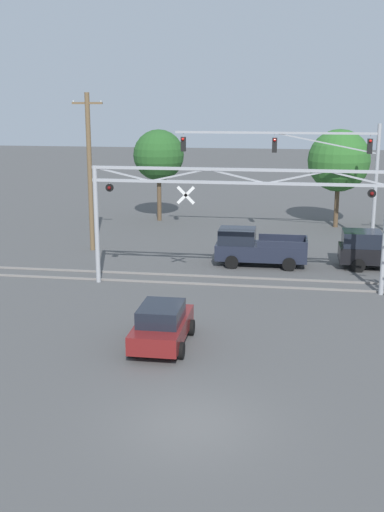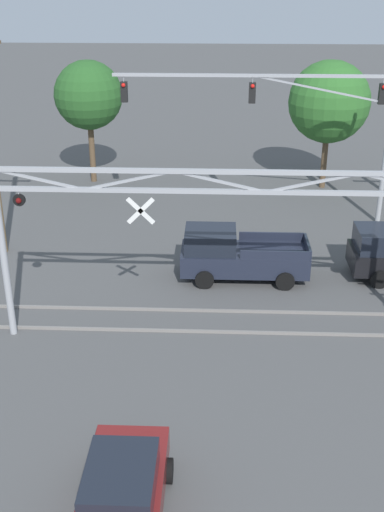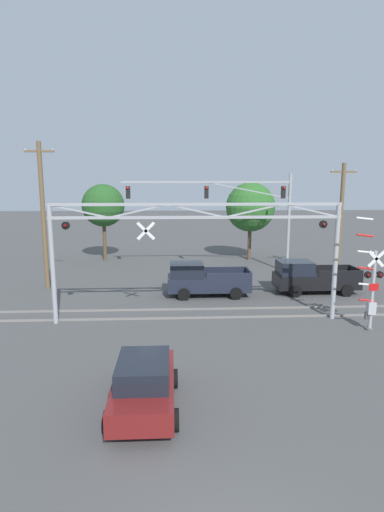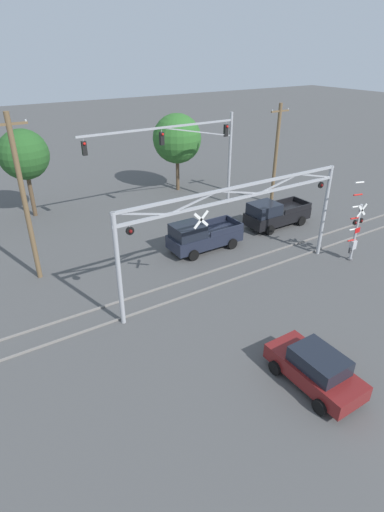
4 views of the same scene
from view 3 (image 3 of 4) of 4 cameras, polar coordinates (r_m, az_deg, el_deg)
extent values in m
cube|color=gray|center=(20.23, 0.57, -8.81)|extent=(80.00, 0.08, 0.10)
cube|color=gray|center=(21.59, 0.34, -7.58)|extent=(80.00, 0.08, 0.10)
cylinder|color=#9EA0A5|center=(20.00, -19.31, -1.17)|extent=(0.23, 0.23, 5.79)
cylinder|color=#9EA0A5|center=(20.79, 19.80, -0.79)|extent=(0.23, 0.23, 5.79)
cube|color=#9EA0A5|center=(18.92, 0.65, 5.55)|extent=(13.90, 0.14, 0.14)
cube|color=#9EA0A5|center=(18.88, 0.66, 7.40)|extent=(13.90, 0.14, 0.14)
cube|color=#9EA0A5|center=(19.34, -15.83, 6.18)|extent=(2.75, 0.08, 0.69)
cube|color=#9EA0A5|center=(18.92, -7.69, 6.39)|extent=(2.75, 0.08, 0.69)
cube|color=#9EA0A5|center=(18.89, 0.66, 6.47)|extent=(2.75, 0.08, 0.69)
cube|color=#9EA0A5|center=(19.26, 8.85, 6.42)|extent=(2.75, 0.08, 0.69)
cube|color=#9EA0A5|center=(19.99, 16.60, 6.26)|extent=(2.75, 0.08, 0.69)
cylinder|color=black|center=(19.55, -17.61, 4.16)|extent=(0.38, 0.10, 0.38)
sphere|color=#590C0C|center=(19.48, -17.66, 4.14)|extent=(0.18, 0.18, 0.18)
cylinder|color=#9EA0A5|center=(19.53, -17.65, 4.86)|extent=(0.04, 0.04, 0.10)
cylinder|color=black|center=(20.27, 18.25, 4.32)|extent=(0.38, 0.10, 0.38)
sphere|color=#590C0C|center=(20.20, 18.32, 4.30)|extent=(0.18, 0.18, 0.18)
cylinder|color=#9EA0A5|center=(20.25, 18.28, 5.00)|extent=(0.04, 0.04, 0.10)
cube|color=white|center=(18.88, -6.61, 3.58)|extent=(0.88, 0.03, 0.88)
cube|color=white|center=(18.88, -6.61, 3.58)|extent=(0.88, 0.03, 0.88)
cylinder|color=black|center=(18.85, -6.62, 3.57)|extent=(0.04, 0.04, 0.02)
cylinder|color=#9EA0A5|center=(19.96, 24.38, -4.58)|extent=(0.16, 0.16, 3.72)
cylinder|color=#59595B|center=(20.47, 24.01, -9.49)|extent=(0.35, 0.35, 0.10)
cube|color=white|center=(19.56, 24.85, -0.38)|extent=(0.78, 0.03, 0.78)
cube|color=white|center=(19.56, 24.85, -0.38)|extent=(0.78, 0.03, 0.78)
cylinder|color=black|center=(19.54, 24.88, -0.39)|extent=(0.04, 0.04, 0.02)
cylinder|color=black|center=(19.67, 23.81, -2.48)|extent=(0.32, 0.09, 0.32)
sphere|color=#590C0C|center=(19.62, 23.89, -2.52)|extent=(0.16, 0.16, 0.16)
cylinder|color=black|center=(19.92, 25.25, -2.43)|extent=(0.32, 0.09, 0.32)
sphere|color=#590C0C|center=(19.87, 25.34, -2.47)|extent=(0.16, 0.16, 0.16)
cube|color=#9EA0A5|center=(19.79, 24.54, -2.46)|extent=(0.64, 0.06, 0.06)
cube|color=red|center=(19.83, 24.55, -4.07)|extent=(0.44, 0.02, 0.32)
cube|color=#B2B2B7|center=(20.17, 24.21, -6.80)|extent=(0.36, 0.28, 0.56)
cylinder|color=red|center=(19.97, 23.72, -5.82)|extent=(0.76, 0.09, 0.17)
cylinder|color=white|center=(19.75, 23.67, -3.74)|extent=(0.76, 0.09, 0.17)
cylinder|color=red|center=(19.56, 23.61, -1.63)|extent=(0.76, 0.09, 0.17)
cylinder|color=white|center=(19.40, 23.55, 0.53)|extent=(0.76, 0.09, 0.17)
cylinder|color=red|center=(19.26, 23.49, 2.71)|extent=(0.76, 0.09, 0.17)
cylinder|color=white|center=(19.16, 23.42, 4.93)|extent=(0.76, 0.09, 0.17)
cube|color=#3F3F42|center=(20.20, 23.78, -7.77)|extent=(0.24, 0.12, 0.36)
cylinder|color=#9EA0A5|center=(31.04, 13.63, 4.47)|extent=(0.24, 0.24, 7.43)
cube|color=#9EA0A5|center=(29.74, 2.09, 10.52)|extent=(12.47, 0.14, 0.14)
cube|color=#9EA0A5|center=(30.17, 8.07, 9.29)|extent=(6.25, 0.08, 1.28)
cylinder|color=#9EA0A5|center=(29.79, -9.15, 10.12)|extent=(0.04, 0.04, 0.30)
cube|color=black|center=(29.80, -9.12, 8.96)|extent=(0.30, 0.26, 0.90)
sphere|color=red|center=(29.63, -9.17, 9.57)|extent=(0.18, 0.18, 0.18)
cylinder|color=#9EA0A5|center=(29.74, 2.08, 10.23)|extent=(0.04, 0.04, 0.30)
cube|color=black|center=(29.74, 2.08, 9.07)|extent=(0.30, 0.26, 0.90)
sphere|color=red|center=(29.57, 2.11, 9.69)|extent=(0.18, 0.18, 0.18)
cylinder|color=#9EA0A5|center=(30.77, 12.96, 9.98)|extent=(0.04, 0.04, 0.30)
cube|color=black|center=(30.77, 12.91, 8.86)|extent=(0.30, 0.26, 0.90)
sphere|color=red|center=(30.61, 13.02, 9.46)|extent=(0.18, 0.18, 0.18)
cube|color=#1E2333|center=(24.16, 2.39, -3.85)|extent=(4.93, 1.91, 0.85)
cube|color=black|center=(23.89, -0.78, -1.97)|extent=(1.96, 1.75, 0.80)
cube|color=#1E2333|center=(23.26, 5.26, -2.90)|extent=(2.57, 0.08, 0.36)
cube|color=#1E2333|center=(25.03, 4.68, -1.96)|extent=(2.57, 0.08, 0.36)
cube|color=#1E2333|center=(24.36, 8.07, -2.36)|extent=(0.10, 1.83, 0.36)
cylinder|color=black|center=(23.24, -1.17, -5.49)|extent=(0.72, 0.24, 0.72)
cylinder|color=black|center=(25.11, -1.31, -4.31)|extent=(0.72, 0.24, 0.72)
cylinder|color=black|center=(23.53, 6.32, -5.36)|extent=(0.72, 0.24, 0.72)
cylinder|color=black|center=(25.37, 5.63, -4.20)|extent=(0.72, 0.24, 0.72)
cube|color=black|center=(25.94, 17.28, -3.33)|extent=(5.07, 1.91, 0.85)
cube|color=black|center=(25.32, 14.45, -1.60)|extent=(2.02, 1.75, 0.80)
cube|color=black|center=(25.39, 20.41, -2.39)|extent=(2.65, 0.08, 0.36)
cube|color=black|center=(27.04, 18.90, -1.57)|extent=(2.65, 0.08, 0.36)
cube|color=black|center=(26.77, 22.36, -1.90)|extent=(0.10, 1.83, 0.36)
cylinder|color=black|center=(24.65, 14.55, -4.91)|extent=(0.72, 0.24, 0.72)
cylinder|color=black|center=(26.44, 13.31, -3.84)|extent=(0.72, 0.24, 0.72)
cylinder|color=black|center=(25.76, 21.27, -4.63)|extent=(0.72, 0.24, 0.72)
cylinder|color=black|center=(27.48, 19.64, -3.64)|extent=(0.72, 0.24, 0.72)
cube|color=maroon|center=(12.63, -6.84, -18.16)|extent=(1.77, 3.95, 0.67)
cube|color=black|center=(12.19, -6.96, -15.84)|extent=(1.50, 2.06, 0.62)
cylinder|color=black|center=(13.91, -10.32, -17.00)|extent=(0.24, 0.61, 0.61)
cylinder|color=black|center=(13.80, -2.58, -17.07)|extent=(0.24, 0.61, 0.61)
cylinder|color=black|center=(11.87, -11.88, -22.18)|extent=(0.24, 0.61, 0.61)
cylinder|color=black|center=(11.74, -2.50, -22.36)|extent=(0.24, 0.61, 0.61)
cylinder|color=brown|center=(26.77, -20.47, 5.21)|extent=(0.28, 0.28, 9.23)
cube|color=brown|center=(26.78, -21.01, 13.80)|extent=(1.80, 0.12, 0.12)
cylinder|color=silver|center=(27.04, -22.73, 13.86)|extent=(0.08, 0.08, 0.12)
cylinder|color=silver|center=(26.55, -19.29, 14.15)|extent=(0.08, 0.08, 0.12)
cylinder|color=brown|center=(30.08, 20.45, 4.60)|extent=(0.28, 0.28, 8.11)
cube|color=brown|center=(29.99, 20.86, 11.18)|extent=(1.80, 0.12, 0.12)
cylinder|color=silver|center=(29.67, 19.40, 11.48)|extent=(0.08, 0.08, 0.12)
cylinder|color=silver|center=(30.32, 22.32, 11.26)|extent=(0.08, 0.08, 0.12)
cylinder|color=brown|center=(35.90, 8.21, 1.98)|extent=(0.32, 0.32, 3.19)
sphere|color=#2D6628|center=(35.60, 8.33, 6.93)|extent=(4.31, 4.31, 4.31)
cylinder|color=brown|center=(36.25, -12.37, 2.21)|extent=(0.32, 0.32, 3.55)
sphere|color=#265623|center=(35.97, -12.56, 7.07)|extent=(3.71, 3.71, 3.71)
camera|label=1|loc=(11.70, 158.98, 2.30)|focal=45.00mm
camera|label=2|loc=(4.85, 101.66, 77.02)|focal=45.00mm
camera|label=4|loc=(13.04, -79.47, 26.94)|focal=28.00mm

